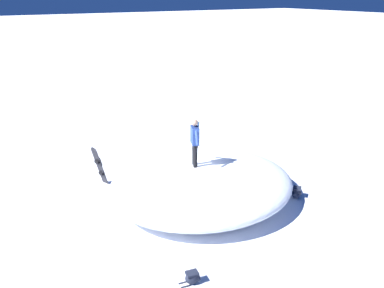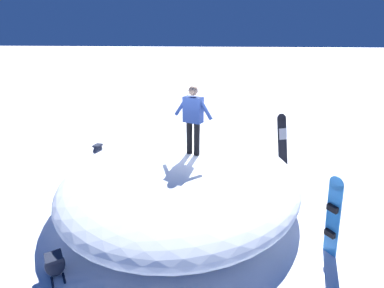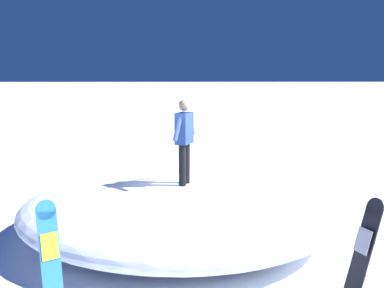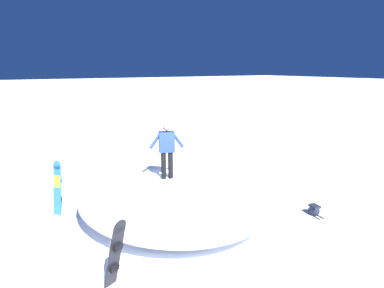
{
  "view_description": "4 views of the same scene",
  "coord_description": "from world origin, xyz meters",
  "px_view_note": "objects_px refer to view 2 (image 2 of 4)",
  "views": [
    {
      "loc": [
        5.78,
        10.29,
        6.53
      ],
      "look_at": [
        -0.22,
        0.41,
        2.01
      ],
      "focal_mm": 36.5,
      "sensor_mm": 36.0,
      "label": 1
    },
    {
      "loc": [
        -6.81,
        -0.73,
        3.75
      ],
      "look_at": [
        -0.85,
        0.19,
        1.53
      ],
      "focal_mm": 27.26,
      "sensor_mm": 36.0,
      "label": 2
    },
    {
      "loc": [
        -0.41,
        -7.98,
        3.27
      ],
      "look_at": [
        -0.28,
        0.96,
        1.78
      ],
      "focal_mm": 41.45,
      "sensor_mm": 36.0,
      "label": 3
    },
    {
      "loc": [
        7.65,
        -3.94,
        4.27
      ],
      "look_at": [
        -0.02,
        0.81,
        2.15
      ],
      "focal_mm": 30.95,
      "sensor_mm": 36.0,
      "label": 4
    }
  ],
  "objects_px": {
    "snowboarder_standing": "(193,117)",
    "snowboard_primary_upright": "(282,138)",
    "backpack_far": "(98,149)",
    "backpack_near": "(55,264)",
    "snowboard_secondary_upright": "(333,216)"
  },
  "relations": [
    {
      "from": "snowboarder_standing",
      "to": "snowboard_primary_upright",
      "type": "xyz_separation_m",
      "value": [
        2.5,
        -2.42,
        -1.25
      ]
    },
    {
      "from": "snowboarder_standing",
      "to": "backpack_far",
      "type": "bearing_deg",
      "value": 57.64
    },
    {
      "from": "backpack_near",
      "to": "backpack_far",
      "type": "relative_size",
      "value": 0.97
    },
    {
      "from": "snowboard_primary_upright",
      "to": "backpack_near",
      "type": "relative_size",
      "value": 2.91
    },
    {
      "from": "snowboard_primary_upright",
      "to": "snowboard_secondary_upright",
      "type": "bearing_deg",
      "value": -176.1
    },
    {
      "from": "backpack_far",
      "to": "snowboarder_standing",
      "type": "bearing_deg",
      "value": -122.36
    },
    {
      "from": "snowboarder_standing",
      "to": "snowboard_secondary_upright",
      "type": "distance_m",
      "value": 3.45
    },
    {
      "from": "snowboarder_standing",
      "to": "backpack_near",
      "type": "height_order",
      "value": "snowboarder_standing"
    },
    {
      "from": "snowboarder_standing",
      "to": "backpack_near",
      "type": "relative_size",
      "value": 3.04
    },
    {
      "from": "snowboarder_standing",
      "to": "snowboard_secondary_upright",
      "type": "bearing_deg",
      "value": -122.89
    },
    {
      "from": "snowboard_secondary_upright",
      "to": "backpack_far",
      "type": "height_order",
      "value": "snowboard_secondary_upright"
    },
    {
      "from": "snowboard_primary_upright",
      "to": "backpack_near",
      "type": "height_order",
      "value": "snowboard_primary_upright"
    },
    {
      "from": "snowboard_primary_upright",
      "to": "snowboard_secondary_upright",
      "type": "relative_size",
      "value": 0.95
    },
    {
      "from": "backpack_far",
      "to": "snowboard_secondary_upright",
      "type": "bearing_deg",
      "value": -122.58
    },
    {
      "from": "backpack_far",
      "to": "backpack_near",
      "type": "bearing_deg",
      "value": -161.48
    }
  ]
}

